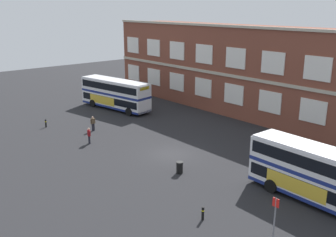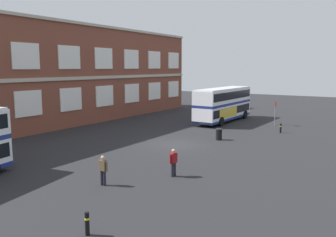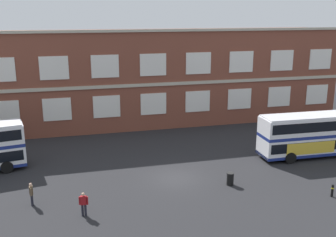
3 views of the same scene
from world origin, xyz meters
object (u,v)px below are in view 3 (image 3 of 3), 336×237
at_px(second_passenger, 84,203).
at_px(station_litter_bin, 230,179).
at_px(double_decker_middle, 317,134).
at_px(waiting_passenger, 31,193).
at_px(safety_bollard_west, 332,191).

distance_m(second_passenger, station_litter_bin, 11.67).
bearing_deg(double_decker_middle, waiting_passenger, -171.48).
bearing_deg(waiting_passenger, safety_bollard_west, -10.93).
bearing_deg(safety_bollard_west, second_passenger, 174.68).
height_order(double_decker_middle, waiting_passenger, double_decker_middle).
relative_size(double_decker_middle, waiting_passenger, 6.50).
bearing_deg(station_litter_bin, safety_bollard_west, -30.47).
xyz_separation_m(double_decker_middle, station_litter_bin, (-10.44, -4.12, -1.63)).
bearing_deg(double_decker_middle, station_litter_bin, -158.45).
bearing_deg(waiting_passenger, station_litter_bin, -1.21).
distance_m(double_decker_middle, station_litter_bin, 11.34).
distance_m(waiting_passenger, safety_bollard_west, 21.86).
relative_size(double_decker_middle, second_passenger, 6.50).
bearing_deg(double_decker_middle, safety_bollard_west, -116.35).
relative_size(second_passenger, station_litter_bin, 1.65).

